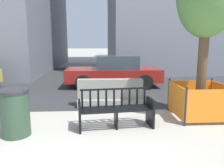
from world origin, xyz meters
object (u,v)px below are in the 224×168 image
Objects in this scene: construction_fence at (200,100)px; trash_bin at (15,113)px; jersey_barrier_centre at (110,95)px; street_bench at (116,111)px; car_sedan_mid at (114,71)px.

trash_bin reaches higher than construction_fence.
jersey_barrier_centre is 2.60m from construction_fence.
jersey_barrier_centre is 2.04× the size of trash_bin.
construction_fence reaches higher than street_bench.
construction_fence reaches higher than jersey_barrier_centre.
car_sedan_mid reaches higher than construction_fence.
car_sedan_mid is at bearing 113.60° from construction_fence.
car_sedan_mid is 5.91m from trash_bin.
car_sedan_mid reaches higher than trash_bin.
street_bench is 5.05m from car_sedan_mid.
street_bench is at bearing 9.08° from trash_bin.
construction_fence is (2.28, -1.23, 0.13)m from jersey_barrier_centre.
street_bench is 0.86× the size of jersey_barrier_centre.
car_sedan_mid reaches higher than street_bench.
trash_bin is (-2.44, -5.38, -0.18)m from car_sedan_mid.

